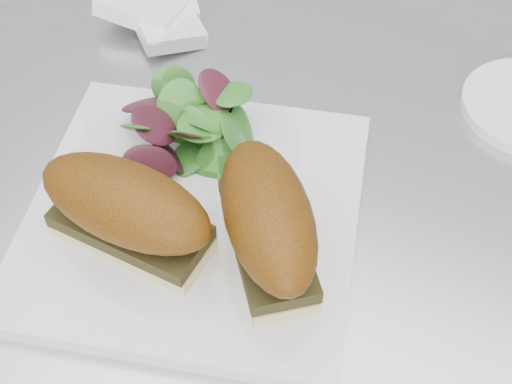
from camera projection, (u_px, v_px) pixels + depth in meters
table at (267, 346)px, 0.82m from camera, size 0.70×0.70×0.73m
plate at (194, 215)px, 0.63m from camera, size 0.35×0.35×0.02m
sandwich_left at (127, 209)px, 0.57m from camera, size 0.16×0.08×0.08m
sandwich_right at (268, 221)px, 0.56m from camera, size 0.15×0.16×0.08m
salad at (188, 122)px, 0.65m from camera, size 0.12×0.12×0.05m
napkin at (158, 21)px, 0.80m from camera, size 0.14×0.14×0.02m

